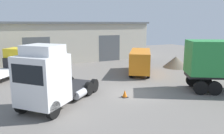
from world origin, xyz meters
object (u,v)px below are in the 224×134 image
delivery_van_orange (140,61)px  flatbed_truck_yellow (11,64)px  gravel_pile (176,62)px  traffic_cone (125,94)px  tractor_unit_white (48,79)px

delivery_van_orange → flatbed_truck_yellow: flatbed_truck_yellow is taller
flatbed_truck_yellow → gravel_pile: 18.32m
gravel_pile → traffic_cone: gravel_pile is taller
tractor_unit_white → traffic_cone: bearing=135.5°
delivery_van_orange → gravel_pile: size_ratio=1.94×
delivery_van_orange → flatbed_truck_yellow: (-12.50, 3.99, -0.05)m
tractor_unit_white → delivery_van_orange: size_ratio=1.07×
tractor_unit_white → gravel_pile: bearing=159.9°
tractor_unit_white → gravel_pile: size_ratio=2.08×
traffic_cone → delivery_van_orange: bearing=49.5°
flatbed_truck_yellow → tractor_unit_white: bearing=-131.1°
flatbed_truck_yellow → gravel_pile: size_ratio=2.78×
tractor_unit_white → flatbed_truck_yellow: bearing=-122.0°
traffic_cone → gravel_pile: bearing=32.5°
delivery_van_orange → gravel_pile: delivery_van_orange is taller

